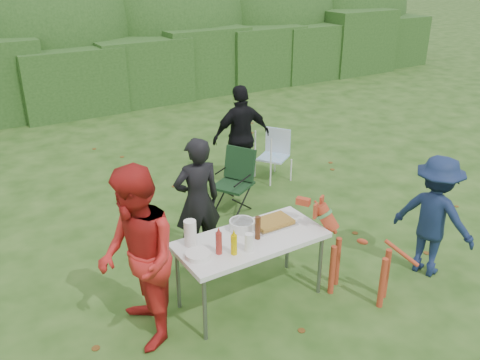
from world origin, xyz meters
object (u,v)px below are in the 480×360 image
folding_table (251,243)px  beer_bottle (258,228)px  paper_towel_roll (190,233)px  camping_chair (233,182)px  ketchup_bottle (219,243)px  dog (361,255)px  mustard_bottle (234,245)px  person_black_puffy (242,137)px  lawn_chair (273,155)px  child (434,216)px  person_cook (197,201)px  person_red_jacket (138,259)px

folding_table → beer_bottle: (0.05, -0.04, 0.17)m
folding_table → paper_towel_roll: (-0.56, 0.20, 0.18)m
camping_chair → ketchup_bottle: 2.35m
dog → mustard_bottle: dog is taller
beer_bottle → person_black_puffy: bearing=60.9°
lawn_chair → beer_bottle: (-1.97, -2.48, 0.46)m
folding_table → child: bearing=-17.0°
person_black_puffy → ketchup_bottle: bearing=61.3°
dog → paper_towel_roll: 1.76m
camping_chair → beer_bottle: bearing=36.3°
person_cook → ketchup_bottle: (-0.33, -1.07, 0.10)m
lawn_chair → folding_table: bearing=17.0°
camping_chair → mustard_bottle: (-1.20, -1.99, 0.40)m
person_cook → camping_chair: size_ratio=1.72×
child → lawn_chair: child is taller
person_black_puffy → camping_chair: person_black_puffy is taller
child → person_cook: bearing=34.7°
person_red_jacket → dog: 2.26m
person_red_jacket → dog: bearing=82.8°
ketchup_bottle → dog: bearing=-17.6°
camping_chair → person_cook: bearing=11.5°
mustard_bottle → beer_bottle: bearing=18.7°
camping_chair → folding_table: bearing=34.5°
person_cook → ketchup_bottle: person_cook is taller
camping_chair → person_black_puffy: bearing=-159.1°
ketchup_bottle → paper_towel_roll: (-0.15, 0.28, 0.02)m
person_red_jacket → beer_bottle: (1.20, -0.09, 0.00)m
child → mustard_bottle: bearing=61.4°
mustard_bottle → person_black_puffy: bearing=56.5°
mustard_bottle → folding_table: bearing=28.8°
person_black_puffy → ketchup_bottle: person_black_puffy is taller
mustard_bottle → ketchup_bottle: 0.14m
person_red_jacket → child: (3.13, -0.66, -0.17)m
person_red_jacket → person_black_puffy: person_red_jacket is taller
lawn_chair → paper_towel_roll: bearing=7.6°
person_black_puffy → beer_bottle: person_black_puffy is taller
dog → lawn_chair: bearing=-50.6°
ketchup_bottle → beer_bottle: size_ratio=0.92×
person_cook → paper_towel_roll: bearing=64.5°
person_red_jacket → camping_chair: size_ratio=1.97×
camping_chair → lawn_chair: (1.11, 0.61, -0.04)m
person_red_jacket → ketchup_bottle: size_ratio=7.81×
folding_table → person_cook: bearing=94.4°
person_cook → camping_chair: bearing=-133.1°
ketchup_bottle → paper_towel_roll: size_ratio=0.85×
child → paper_towel_roll: (-2.54, 0.80, 0.18)m
paper_towel_roll → mustard_bottle: bearing=-53.2°
child → paper_towel_roll: child is taller
mustard_bottle → beer_bottle: size_ratio=0.83×
person_red_jacket → paper_towel_roll: (0.59, 0.15, 0.01)m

